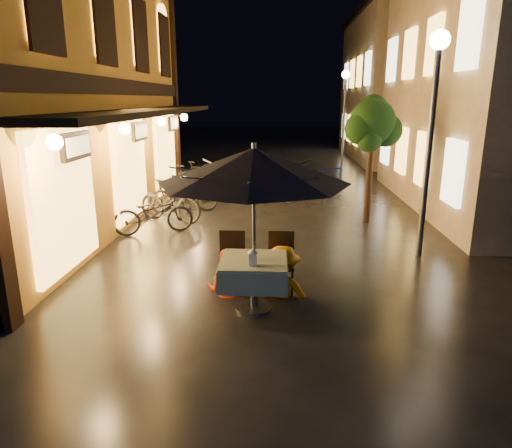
# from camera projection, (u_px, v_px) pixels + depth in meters

# --- Properties ---
(ground) EXTENTS (90.00, 90.00, 0.00)m
(ground) POSITION_uv_depth(u_px,v_px,m) (267.00, 293.00, 7.40)
(ground) COLOR black
(ground) RESTS_ON ground
(west_building) EXTENTS (5.90, 11.40, 7.40)m
(west_building) POSITION_uv_depth(u_px,v_px,m) (26.00, 69.00, 10.55)
(west_building) COLOR gold
(west_building) RESTS_ON ground
(east_building_far) EXTENTS (7.30, 10.30, 7.30)m
(east_building_far) POSITION_uv_depth(u_px,v_px,m) (423.00, 86.00, 23.40)
(east_building_far) COLOR #BCAB91
(east_building_far) RESTS_ON ground
(street_tree) EXTENTS (1.43, 1.20, 3.15)m
(street_tree) POSITION_uv_depth(u_px,v_px,m) (373.00, 125.00, 10.98)
(street_tree) COLOR black
(street_tree) RESTS_ON ground
(streetlamp_near) EXTENTS (0.36, 0.36, 4.23)m
(streetlamp_near) POSITION_uv_depth(u_px,v_px,m) (433.00, 106.00, 8.41)
(streetlamp_near) COLOR #59595E
(streetlamp_near) RESTS_ON ground
(streetlamp_far) EXTENTS (0.36, 0.36, 4.23)m
(streetlamp_far) POSITION_uv_depth(u_px,v_px,m) (345.00, 102.00, 19.96)
(streetlamp_far) COLOR #59595E
(streetlamp_far) RESTS_ON ground
(cafe_table) EXTENTS (0.99, 0.99, 0.78)m
(cafe_table) POSITION_uv_depth(u_px,v_px,m) (254.00, 272.00, 6.69)
(cafe_table) COLOR #59595E
(cafe_table) RESTS_ON ground
(patio_umbrella) EXTENTS (2.71, 2.71, 2.46)m
(patio_umbrella) POSITION_uv_depth(u_px,v_px,m) (254.00, 166.00, 6.27)
(patio_umbrella) COLOR #59595E
(patio_umbrella) RESTS_ON ground
(cafe_chair_left) EXTENTS (0.42, 0.42, 0.97)m
(cafe_chair_left) POSITION_uv_depth(u_px,v_px,m) (232.00, 258.00, 7.43)
(cafe_chair_left) COLOR black
(cafe_chair_left) RESTS_ON ground
(cafe_chair_right) EXTENTS (0.42, 0.42, 0.97)m
(cafe_chair_right) POSITION_uv_depth(u_px,v_px,m) (281.00, 258.00, 7.39)
(cafe_chair_right) COLOR black
(cafe_chair_right) RESTS_ON ground
(table_lantern) EXTENTS (0.16, 0.16, 0.25)m
(table_lantern) POSITION_uv_depth(u_px,v_px,m) (253.00, 256.00, 6.38)
(table_lantern) COLOR white
(table_lantern) RESTS_ON cafe_table
(person_orange) EXTENTS (0.77, 0.65, 1.42)m
(person_orange) POSITION_uv_depth(u_px,v_px,m) (226.00, 250.00, 7.25)
(person_orange) COLOR red
(person_orange) RESTS_ON ground
(person_yellow) EXTENTS (1.09, 0.73, 1.56)m
(person_yellow) POSITION_uv_depth(u_px,v_px,m) (283.00, 248.00, 7.15)
(person_yellow) COLOR orange
(person_yellow) RESTS_ON ground
(bicycle_0) EXTENTS (1.94, 1.28, 0.96)m
(bicycle_0) POSITION_uv_depth(u_px,v_px,m) (153.00, 214.00, 10.52)
(bicycle_0) COLOR black
(bicycle_0) RESTS_ON ground
(bicycle_1) EXTENTS (1.86, 1.14, 1.08)m
(bicycle_1) POSITION_uv_depth(u_px,v_px,m) (170.00, 201.00, 11.51)
(bicycle_1) COLOR black
(bicycle_1) RESTS_ON ground
(bicycle_2) EXTENTS (2.02, 1.14, 1.00)m
(bicycle_2) POSITION_uv_depth(u_px,v_px,m) (184.00, 194.00, 12.55)
(bicycle_2) COLOR black
(bicycle_2) RESTS_ON ground
(bicycle_3) EXTENTS (1.88, 1.14, 1.09)m
(bicycle_3) POSITION_uv_depth(u_px,v_px,m) (189.00, 183.00, 13.91)
(bicycle_3) COLOR black
(bicycle_3) RESTS_ON ground
(bicycle_4) EXTENTS (1.89, 1.21, 0.94)m
(bicycle_4) POSITION_uv_depth(u_px,v_px,m) (189.00, 180.00, 14.90)
(bicycle_4) COLOR black
(bicycle_4) RESTS_ON ground
(bicycle_5) EXTENTS (1.70, 0.95, 0.98)m
(bicycle_5) POSITION_uv_depth(u_px,v_px,m) (199.00, 176.00, 15.56)
(bicycle_5) COLOR black
(bicycle_5) RESTS_ON ground
(bicycle_6) EXTENTS (1.68, 0.64, 0.87)m
(bicycle_6) POSITION_uv_depth(u_px,v_px,m) (203.00, 174.00, 16.39)
(bicycle_6) COLOR black
(bicycle_6) RESTS_ON ground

